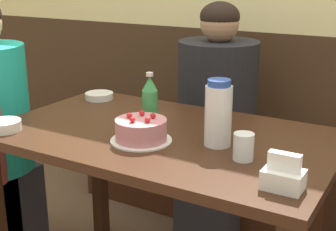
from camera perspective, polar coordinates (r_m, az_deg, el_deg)
The scene contains 10 objects.
bench_seat at distance 2.63m, azimuth 8.79°, elevation -8.04°, with size 1.85×0.38×0.44m.
dining_table at distance 1.77m, azimuth -0.63°, elevation -5.39°, with size 1.25×0.75×0.76m.
birthday_cake at distance 1.63m, azimuth -3.30°, elevation -1.83°, with size 0.22×0.22×0.10m.
water_pitcher at distance 1.58m, azimuth 6.15°, elevation 0.22°, with size 0.09×0.09×0.23m.
soju_bottle at distance 1.75m, azimuth -2.21°, elevation 1.69°, with size 0.06×0.06×0.21m.
napkin_holder at distance 1.32m, azimuth 13.89°, elevation -7.17°, with size 0.11×0.08×0.11m.
bowl_soup_white at distance 1.84m, azimuth -19.36°, elevation -1.17°, with size 0.13×0.13×0.04m.
bowl_rice_small at distance 2.19m, azimuth -8.39°, elevation 2.38°, with size 0.13×0.13×0.03m.
glass_water_tall at distance 1.49m, azimuth 9.19°, elevation -3.77°, with size 0.07×0.07×0.09m.
person_dark_striped at distance 2.35m, azimuth 5.92°, elevation -1.10°, with size 0.39×0.39×1.20m.
Camera 1 is at (0.84, -1.40, 1.34)m, focal length 50.00 mm.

